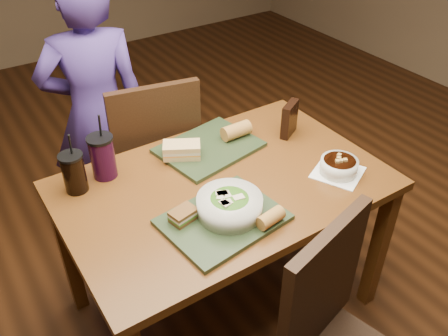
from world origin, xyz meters
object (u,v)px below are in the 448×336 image
Objects in this scene: sandwich_far at (182,150)px; tray_near at (223,220)px; baguette_far at (236,131)px; cup_berry at (103,157)px; diner at (97,114)px; salad_bowl at (230,204)px; chip_bag at (289,119)px; chair_far at (151,158)px; sandwich_near at (183,215)px; soup_bowl at (339,166)px; cup_cola at (74,172)px; tray_far at (209,148)px; baguette_near at (271,218)px; dining_table at (224,199)px.

tray_near is at bearing -99.13° from sandwich_far.
cup_berry is at bearing 173.12° from baguette_far.
diner is 1.05m from salad_bowl.
chip_bag is (0.59, 0.34, 0.07)m from tray_near.
chip_bag reaches higher than salad_bowl.
chair_far is 0.35m from diner.
chair_far is 0.82m from salad_bowl.
sandwich_near is (-0.04, -0.98, 0.06)m from diner.
chip_bag is (0.24, -0.09, 0.03)m from baguette_far.
chair_far reaches higher than sandwich_far.
cup_cola is at bearing 152.81° from soup_bowl.
tray_far is at bearing -69.06° from chair_far.
chair_far is at bearing 74.57° from sandwich_near.
cup_berry is (-0.38, 0.62, 0.05)m from baguette_near.
chair_far is at bearing 84.72° from tray_near.
diner reaches higher than cup_berry.
diner is 5.80× the size of soup_bowl.
diner is (-0.16, 0.26, 0.18)m from chair_far.
cup_cola reaches higher than tray_far.
cup_berry reaches higher than tray_near.
dining_table is 5.06× the size of cup_cola.
soup_bowl is at bearing -25.77° from dining_table.
diner reaches higher than cup_cola.
diner is 1.05m from tray_near.
cup_berry reaches higher than cup_cola.
baguette_near is at bearing -86.68° from chair_far.
sandwich_near is 0.31m from baguette_near.
cup_cola is (-0.45, 0.05, 0.03)m from sandwich_far.
tray_far is 0.56m from baguette_near.
dining_table is at bearing 62.29° from salad_bowl.
diner is at bearing 73.02° from cup_berry.
baguette_near is 0.78m from cup_cola.
cup_berry is 1.79× the size of chip_bag.
chair_far is 0.68× the size of diner.
baguette_far is 0.47× the size of cup_berry.
cup_berry reaches higher than chip_bag.
baguette_far reaches higher than tray_far.
chair_far is at bearing 110.94° from tray_far.
soup_bowl reaches higher than tray_far.
diner is at bearing 96.53° from salad_bowl.
baguette_near is (0.25, -0.19, 0.00)m from sandwich_near.
dining_table is 0.26m from salad_bowl.
sandwich_far is 0.70× the size of cup_cola.
sandwich_near is at bearing -73.76° from cup_berry.
salad_bowl reaches higher than dining_table.
tray_far is at bearing 81.44° from baguette_near.
cup_berry reaches higher than salad_bowl.
tray_near is at bearing -179.91° from chip_bag.
baguette_near is 0.41× the size of cup_cola.
diner is at bearing 121.39° from soup_bowl.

